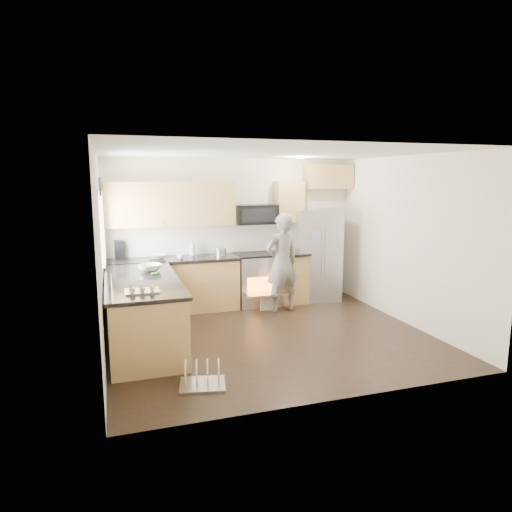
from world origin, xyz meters
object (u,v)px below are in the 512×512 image
object	(u,v)px
stove_range	(257,268)
dish_rack	(202,379)
person	(282,263)
refrigerator	(316,255)

from	to	relation	value
stove_range	dish_rack	distance (m)	3.41
person	dish_rack	distance (m)	3.16
dish_rack	person	bearing A→B (deg)	52.52
stove_range	person	bearing A→B (deg)	-62.48
stove_range	dish_rack	xyz separation A→B (m)	(-1.59, -2.95, -0.59)
refrigerator	dish_rack	size ratio (longest dim) A/B	2.99
stove_range	refrigerator	bearing A→B (deg)	0.37
stove_range	refrigerator	distance (m)	1.16
stove_range	person	xyz separation A→B (m)	(0.27, -0.52, 0.16)
refrigerator	person	bearing A→B (deg)	-141.80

